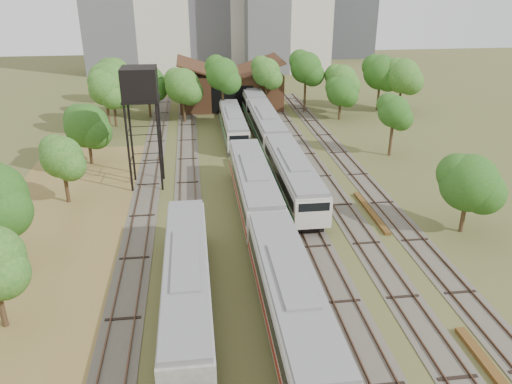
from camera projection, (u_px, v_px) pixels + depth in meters
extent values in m
plane|color=#475123|center=(326.00, 337.00, 29.20)|extent=(240.00, 240.00, 0.00)
cube|color=brown|center=(42.00, 283.00, 34.37)|extent=(14.00, 60.00, 0.04)
cube|color=#4C473D|center=(148.00, 185.00, 50.55)|extent=(2.60, 80.00, 0.06)
cube|color=#472D1E|center=(141.00, 184.00, 50.43)|extent=(0.08, 80.00, 0.14)
cube|color=#472D1E|center=(155.00, 183.00, 50.59)|extent=(0.08, 80.00, 0.14)
cube|color=#4C473D|center=(188.00, 183.00, 51.01)|extent=(2.60, 80.00, 0.06)
cube|color=#472D1E|center=(181.00, 182.00, 50.89)|extent=(0.08, 80.00, 0.14)
cube|color=#472D1E|center=(195.00, 182.00, 51.06)|extent=(0.08, 80.00, 0.14)
cube|color=#4C473D|center=(246.00, 180.00, 51.72)|extent=(2.60, 80.00, 0.06)
cube|color=#472D1E|center=(239.00, 179.00, 51.60)|extent=(0.08, 80.00, 0.14)
cube|color=#472D1E|center=(253.00, 179.00, 51.76)|extent=(0.08, 80.00, 0.14)
cube|color=#4C473D|center=(284.00, 178.00, 52.18)|extent=(2.60, 80.00, 0.06)
cube|color=#472D1E|center=(277.00, 178.00, 52.06)|extent=(0.08, 80.00, 0.14)
cube|color=#472D1E|center=(291.00, 177.00, 52.23)|extent=(0.08, 80.00, 0.14)
cube|color=#4C473D|center=(321.00, 176.00, 52.65)|extent=(2.60, 80.00, 0.06)
cube|color=#472D1E|center=(314.00, 176.00, 52.53)|extent=(0.08, 80.00, 0.14)
cube|color=#472D1E|center=(328.00, 175.00, 52.70)|extent=(0.08, 80.00, 0.14)
cube|color=#4C473D|center=(358.00, 175.00, 53.12)|extent=(2.60, 80.00, 0.06)
cube|color=#472D1E|center=(351.00, 174.00, 53.00)|extent=(0.08, 80.00, 0.14)
cube|color=#472D1E|center=(364.00, 173.00, 53.17)|extent=(0.08, 80.00, 0.14)
cube|color=black|center=(290.00, 324.00, 29.66)|extent=(2.33, 15.64, 0.85)
cube|color=beige|center=(291.00, 299.00, 28.96)|extent=(3.08, 17.00, 2.65)
cube|color=black|center=(291.00, 295.00, 28.84)|extent=(3.14, 15.64, 0.90)
cube|color=slate|center=(291.00, 277.00, 28.36)|extent=(2.83, 16.66, 0.38)
cube|color=maroon|center=(290.00, 310.00, 29.26)|extent=(3.14, 16.66, 0.48)
cube|color=black|center=(254.00, 203.00, 45.59)|extent=(2.33, 15.64, 0.85)
cube|color=beige|center=(254.00, 185.00, 44.89)|extent=(3.08, 17.00, 2.65)
cube|color=black|center=(254.00, 182.00, 44.77)|extent=(3.14, 15.64, 0.90)
cube|color=slate|center=(254.00, 169.00, 44.29)|extent=(2.83, 16.66, 0.38)
cube|color=maroon|center=(254.00, 192.00, 45.19)|extent=(3.14, 16.66, 0.48)
cube|color=black|center=(292.00, 192.00, 47.94)|extent=(2.25, 15.64, 0.82)
cube|color=beige|center=(293.00, 175.00, 47.26)|extent=(2.97, 17.00, 2.56)
cube|color=black|center=(293.00, 172.00, 47.14)|extent=(3.03, 15.64, 0.87)
cube|color=slate|center=(293.00, 161.00, 46.68)|extent=(2.73, 16.66, 0.37)
cube|color=#196625|center=(293.00, 182.00, 47.55)|extent=(3.03, 16.66, 0.46)
cube|color=beige|center=(313.00, 215.00, 39.62)|extent=(3.01, 0.25, 2.31)
cube|color=black|center=(266.00, 138.00, 63.87)|extent=(2.25, 15.64, 0.82)
cube|color=beige|center=(266.00, 125.00, 63.20)|extent=(2.97, 17.00, 2.56)
cube|color=black|center=(266.00, 123.00, 63.07)|extent=(3.03, 15.64, 0.87)
cube|color=slate|center=(266.00, 114.00, 62.61)|extent=(2.73, 16.66, 0.37)
cube|color=#196625|center=(266.00, 131.00, 63.48)|extent=(3.03, 16.66, 0.46)
cube|color=black|center=(250.00, 106.00, 79.80)|extent=(2.25, 15.64, 0.82)
cube|color=beige|center=(250.00, 95.00, 79.13)|extent=(2.97, 17.00, 2.56)
cube|color=black|center=(250.00, 93.00, 79.01)|extent=(3.03, 15.64, 0.87)
cube|color=slate|center=(250.00, 86.00, 78.55)|extent=(2.73, 16.66, 0.37)
cube|color=#196625|center=(250.00, 100.00, 79.41)|extent=(3.03, 16.66, 0.46)
cube|color=black|center=(233.00, 135.00, 65.26)|extent=(2.00, 14.72, 0.73)
cube|color=beige|center=(233.00, 124.00, 64.66)|extent=(2.63, 16.00, 2.27)
cube|color=black|center=(233.00, 122.00, 64.56)|extent=(2.69, 14.72, 0.77)
cube|color=slate|center=(233.00, 114.00, 64.15)|extent=(2.42, 15.68, 0.33)
cube|color=#196625|center=(233.00, 129.00, 64.92)|extent=(2.69, 15.68, 0.41)
cube|color=beige|center=(239.00, 143.00, 57.47)|extent=(2.67, 0.25, 2.04)
cube|color=black|center=(188.00, 302.00, 31.75)|extent=(2.11, 16.56, 0.77)
cube|color=gray|center=(187.00, 281.00, 31.13)|extent=(2.78, 18.00, 2.40)
cube|color=black|center=(187.00, 277.00, 31.01)|extent=(2.84, 16.56, 0.81)
cube|color=slate|center=(186.00, 262.00, 30.58)|extent=(2.56, 17.64, 0.34)
cylinder|color=black|center=(128.00, 149.00, 47.41)|extent=(0.22, 0.22, 8.64)
cylinder|color=black|center=(159.00, 148.00, 47.75)|extent=(0.22, 0.22, 8.64)
cylinder|color=black|center=(131.00, 140.00, 50.06)|extent=(0.22, 0.22, 8.64)
cylinder|color=black|center=(161.00, 139.00, 50.40)|extent=(0.22, 0.22, 8.64)
cube|color=black|center=(141.00, 99.00, 47.15)|extent=(3.40, 3.40, 0.20)
cube|color=black|center=(139.00, 83.00, 46.54)|extent=(3.24, 3.24, 2.91)
cube|color=brown|center=(501.00, 382.00, 25.76)|extent=(0.57, 8.56, 0.29)
cube|color=brown|center=(371.00, 212.00, 44.41)|extent=(0.52, 8.38, 0.27)
cube|color=#3B2315|center=(230.00, 89.00, 80.80)|extent=(16.00, 11.00, 5.50)
cube|color=#3B2315|center=(204.00, 68.00, 79.00)|extent=(8.45, 11.55, 2.96)
cube|color=#3B2315|center=(254.00, 67.00, 79.93)|extent=(8.45, 11.55, 2.96)
cube|color=black|center=(233.00, 99.00, 76.05)|extent=(6.40, 0.15, 4.12)
cylinder|color=#382616|center=(0.00, 301.00, 29.42)|extent=(0.36, 0.36, 3.65)
cylinder|color=#382616|center=(66.00, 185.00, 46.01)|extent=(0.36, 0.36, 3.50)
sphere|color=#1F5115|center=(62.00, 157.00, 44.94)|extent=(3.80, 3.80, 3.80)
cylinder|color=#382616|center=(90.00, 149.00, 55.70)|extent=(0.36, 0.36, 3.45)
sphere|color=#1F5115|center=(87.00, 126.00, 54.64)|extent=(4.83, 4.83, 4.83)
cylinder|color=#382616|center=(109.00, 118.00, 64.92)|extent=(0.36, 0.36, 4.93)
sphere|color=#1F5115|center=(105.00, 89.00, 63.41)|extent=(4.21, 4.21, 4.21)
cylinder|color=#382616|center=(114.00, 103.00, 75.38)|extent=(0.36, 0.36, 3.59)
sphere|color=#1F5115|center=(112.00, 85.00, 74.28)|extent=(4.36, 4.36, 4.36)
cylinder|color=#382616|center=(116.00, 91.00, 83.04)|extent=(0.36, 0.36, 3.70)
sphere|color=#1F5115|center=(114.00, 74.00, 81.91)|extent=(5.33, 5.33, 5.33)
cylinder|color=#382616|center=(115.00, 110.00, 69.52)|extent=(0.36, 0.36, 4.56)
sphere|color=#1F5115|center=(112.00, 85.00, 68.12)|extent=(5.93, 5.93, 5.93)
cylinder|color=#382616|center=(149.00, 104.00, 74.16)|extent=(0.36, 0.36, 4.06)
sphere|color=#1F5115|center=(148.00, 83.00, 72.91)|extent=(5.11, 5.11, 5.11)
cylinder|color=#382616|center=(184.00, 108.00, 71.72)|extent=(0.36, 0.36, 4.10)
sphere|color=#1F5115|center=(183.00, 86.00, 70.46)|extent=(4.98, 4.98, 4.98)
cylinder|color=#382616|center=(223.00, 104.00, 71.06)|extent=(0.36, 0.36, 5.47)
sphere|color=#1F5115|center=(222.00, 74.00, 69.39)|extent=(4.57, 4.57, 4.57)
cylinder|color=#382616|center=(266.00, 98.00, 76.01)|extent=(0.36, 0.36, 4.94)
sphere|color=#1F5115|center=(266.00, 72.00, 74.50)|extent=(4.26, 4.26, 4.26)
cylinder|color=#382616|center=(305.00, 95.00, 77.10)|extent=(0.36, 0.36, 5.32)
sphere|color=#1F5115|center=(306.00, 68.00, 75.47)|extent=(4.73, 4.73, 4.73)
cylinder|color=#382616|center=(340.00, 101.00, 76.18)|extent=(0.36, 0.36, 3.96)
sphere|color=#1F5115|center=(342.00, 81.00, 74.97)|extent=(4.73, 4.73, 4.73)
cylinder|color=#382616|center=(378.00, 95.00, 78.26)|extent=(0.36, 0.36, 4.60)
sphere|color=#1F5115|center=(381.00, 72.00, 76.85)|extent=(5.30, 5.30, 5.30)
cylinder|color=#382616|center=(400.00, 98.00, 76.81)|extent=(0.36, 0.36, 4.42)
sphere|color=#1F5115|center=(403.00, 76.00, 75.45)|extent=(5.23, 5.23, 5.23)
cylinder|color=#382616|center=(464.00, 213.00, 40.68)|extent=(0.36, 0.36, 3.41)
sphere|color=#1F5115|center=(469.00, 183.00, 39.64)|extent=(4.65, 4.65, 4.65)
cylinder|color=#382616|center=(391.00, 138.00, 58.15)|extent=(0.36, 0.36, 4.15)
sphere|color=#1F5115|center=(394.00, 111.00, 56.88)|extent=(3.66, 3.66, 3.66)
cylinder|color=#382616|center=(340.00, 109.00, 73.20)|extent=(0.36, 0.36, 3.23)
sphere|color=#1F5115|center=(341.00, 92.00, 72.21)|extent=(4.19, 4.19, 4.19)
cube|color=#3E4045|center=(349.00, 0.00, 127.77)|extent=(12.00, 12.00, 28.00)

